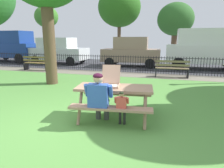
% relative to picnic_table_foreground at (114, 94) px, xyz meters
% --- Properties ---
extents(ground, '(28.00, 11.35, 0.02)m').
position_rel_picnic_table_foreground_xyz_m(ground, '(-0.94, 0.83, -0.61)').
color(ground, '#589441').
extents(cobblestone_walkway, '(28.00, 1.40, 0.01)m').
position_rel_picnic_table_foreground_xyz_m(cobblestone_walkway, '(-0.94, 5.80, -0.60)').
color(cobblestone_walkway, gray).
extents(street_asphalt, '(28.00, 6.17, 0.01)m').
position_rel_picnic_table_foreground_xyz_m(street_asphalt, '(-0.94, 9.59, -0.60)').
color(street_asphalt, '#38383D').
extents(picnic_table_foreground, '(1.97, 1.69, 0.79)m').
position_rel_picnic_table_foreground_xyz_m(picnic_table_foreground, '(0.00, 0.00, 0.00)').
color(picnic_table_foreground, '#A47E63').
rests_on(picnic_table_foreground, ground).
extents(pizza_box_open, '(0.51, 0.58, 0.48)m').
position_rel_picnic_table_foreground_xyz_m(pizza_box_open, '(-0.12, 0.07, 0.29)').
color(pizza_box_open, tan).
rests_on(pizza_box_open, picnic_table_foreground).
extents(adult_at_table, '(0.63, 0.62, 1.19)m').
position_rel_picnic_table_foreground_xyz_m(adult_at_table, '(-0.20, -0.53, 0.06)').
color(adult_at_table, '#414141').
rests_on(adult_at_table, ground).
extents(child_at_table, '(0.32, 0.31, 0.82)m').
position_rel_picnic_table_foreground_xyz_m(child_at_table, '(0.30, -0.50, -0.10)').
color(child_at_table, '#272727').
rests_on(child_at_table, ground).
extents(iron_fence_streetside, '(22.18, 0.03, 0.95)m').
position_rel_picnic_table_foreground_xyz_m(iron_fence_streetside, '(-0.94, 6.50, -0.11)').
color(iron_fence_streetside, black).
rests_on(iron_fence_streetside, ground).
extents(park_bench_left, '(1.60, 0.48, 0.85)m').
position_rel_picnic_table_foreground_xyz_m(park_bench_left, '(-6.46, 5.67, -0.18)').
color(park_bench_left, olive).
rests_on(park_bench_left, ground).
extents(park_bench_center, '(1.62, 0.53, 0.85)m').
position_rel_picnic_table_foreground_xyz_m(park_bench_center, '(1.37, 5.67, -0.18)').
color(park_bench_center, '#776445').
rests_on(park_bench_center, ground).
extents(parked_car_far_left, '(4.71, 2.09, 2.46)m').
position_rel_picnic_table_foreground_xyz_m(parked_car_far_left, '(-11.40, 9.04, 0.71)').
color(parked_car_far_left, navy).
rests_on(parked_car_far_left, ground).
extents(parked_car_left, '(4.46, 2.04, 1.94)m').
position_rel_picnic_table_foreground_xyz_m(parked_car_left, '(-6.98, 9.04, 0.41)').
color(parked_car_left, silver).
rests_on(parked_car_left, ground).
extents(parked_car_center, '(3.98, 2.00, 1.98)m').
position_rel_picnic_table_foreground_xyz_m(parked_car_center, '(-1.33, 9.04, 0.41)').
color(parked_car_center, '#9B7D66').
rests_on(parked_car_center, ground).
extents(parked_car_right, '(4.74, 2.14, 2.46)m').
position_rel_picnic_table_foreground_xyz_m(parked_car_right, '(3.34, 9.04, 0.71)').
color(parked_car_right, white).
rests_on(parked_car_right, ground).
extents(far_tree_left, '(2.44, 2.44, 5.21)m').
position_rel_picnic_table_foreground_xyz_m(far_tree_left, '(-11.50, 14.56, 3.44)').
color(far_tree_left, brown).
rests_on(far_tree_left, ground).
extents(far_tree_midleft, '(3.99, 3.99, 6.51)m').
position_rel_picnic_table_foreground_xyz_m(far_tree_midleft, '(-3.58, 14.56, 4.09)').
color(far_tree_midleft, brown).
rests_on(far_tree_midleft, ground).
extents(far_tree_center, '(3.15, 3.15, 4.94)m').
position_rel_picnic_table_foreground_xyz_m(far_tree_center, '(1.52, 14.56, 2.88)').
color(far_tree_center, brown).
rests_on(far_tree_center, ground).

